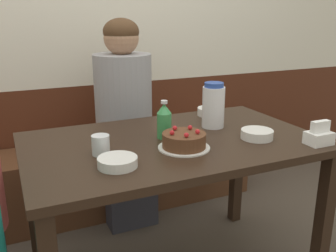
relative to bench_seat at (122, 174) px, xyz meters
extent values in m
cube|color=#4C2314|center=(0.00, 0.22, 0.18)|extent=(4.80, 0.04, 0.82)
cube|color=#56331E|center=(0.00, 0.00, 0.00)|extent=(1.83, 0.38, 0.46)
cube|color=black|center=(0.00, -0.83, 0.50)|extent=(1.31, 0.80, 0.03)
cube|color=black|center=(0.60, -1.18, 0.12)|extent=(0.06, 0.06, 0.71)
cube|color=black|center=(-0.60, -0.48, 0.12)|extent=(0.06, 0.06, 0.71)
cube|color=black|center=(0.60, -0.48, 0.12)|extent=(0.06, 0.06, 0.71)
cylinder|color=white|center=(-0.01, -0.95, 0.52)|extent=(0.22, 0.22, 0.01)
cylinder|color=#56331E|center=(-0.01, -0.95, 0.55)|extent=(0.18, 0.18, 0.06)
sphere|color=red|center=(-0.02, -0.90, 0.59)|extent=(0.02, 0.02, 0.02)
sphere|color=red|center=(-0.06, -0.95, 0.59)|extent=(0.02, 0.02, 0.02)
sphere|color=red|center=(-0.02, -1.00, 0.59)|extent=(0.02, 0.02, 0.02)
sphere|color=red|center=(0.04, -0.98, 0.59)|extent=(0.02, 0.02, 0.02)
sphere|color=red|center=(0.04, -0.92, 0.59)|extent=(0.02, 0.02, 0.02)
cylinder|color=white|center=(0.26, -0.73, 0.61)|extent=(0.11, 0.11, 0.20)
cylinder|color=#28479E|center=(0.26, -0.73, 0.73)|extent=(0.09, 0.09, 0.02)
cylinder|color=#388E4C|center=(-0.03, -0.79, 0.57)|extent=(0.07, 0.07, 0.12)
cone|color=#388E4C|center=(-0.03, -0.79, 0.65)|extent=(0.07, 0.07, 0.04)
cylinder|color=silver|center=(-0.03, -0.79, 0.68)|extent=(0.03, 0.03, 0.01)
cube|color=white|center=(0.55, -1.14, 0.54)|extent=(0.11, 0.08, 0.05)
cube|color=white|center=(0.55, -1.14, 0.59)|extent=(0.09, 0.03, 0.05)
cylinder|color=white|center=(0.36, -0.54, 0.53)|extent=(0.14, 0.14, 0.04)
cylinder|color=white|center=(-0.32, -1.03, 0.53)|extent=(0.15, 0.15, 0.04)
cylinder|color=white|center=(0.35, -0.97, 0.53)|extent=(0.14, 0.14, 0.04)
cylinder|color=silver|center=(-0.34, -0.88, 0.55)|extent=(0.07, 0.07, 0.08)
cube|color=#33333D|center=(-0.02, -0.17, 0.00)|extent=(0.30, 0.34, 0.45)
cylinder|color=#99999E|center=(-0.02, -0.17, 0.53)|extent=(0.34, 0.34, 0.61)
sphere|color=#A87A5B|center=(-0.02, -0.17, 0.92)|extent=(0.20, 0.20, 0.20)
ellipsoid|color=#4C331E|center=(-0.02, -0.17, 0.96)|extent=(0.21, 0.21, 0.15)
camera|label=1|loc=(-0.67, -2.27, 1.06)|focal=40.00mm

